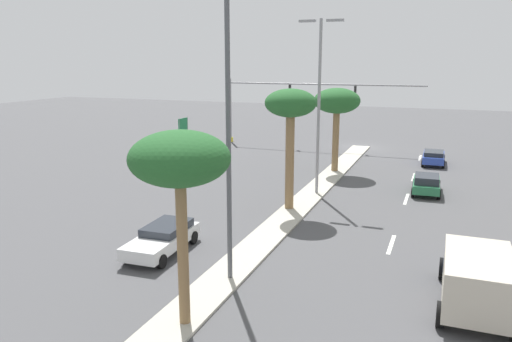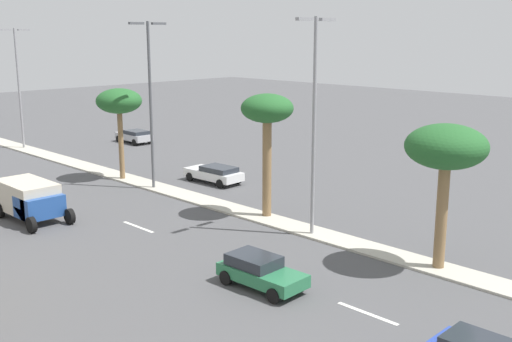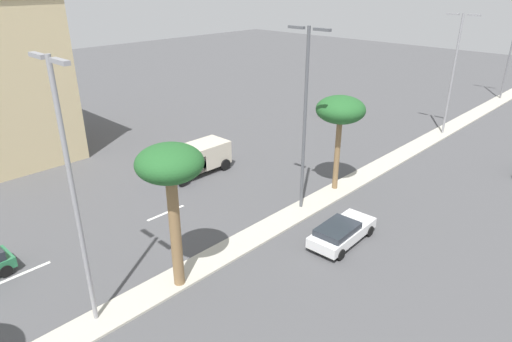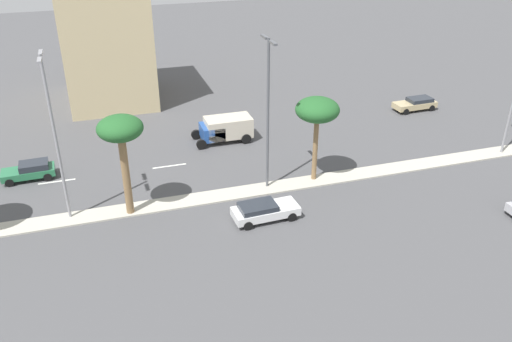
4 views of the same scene
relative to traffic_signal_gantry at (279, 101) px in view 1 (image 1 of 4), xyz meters
name	(u,v)px [view 1 (image 1 of 4)]	position (x,y,z in m)	size (l,w,h in m)	color
ground_plane	(239,264)	(-8.68, 31.27, -4.72)	(160.00, 160.00, 0.00)	#4C4C4F
lane_stripe_near	(420,158)	(-14.81, 2.29, -4.71)	(0.20, 2.80, 0.01)	silver
lane_stripe_mid	(414,177)	(-14.81, 10.71, -4.71)	(0.20, 2.80, 0.01)	silver
lane_stripe_left	(406,199)	(-14.81, 17.44, -4.71)	(0.20, 2.80, 0.01)	silver
lane_stripe_trailing	(391,244)	(-14.81, 26.32, -4.71)	(0.20, 2.80, 0.01)	silver
traffic_signal_gantry	(279,101)	(0.00, 0.00, 0.00)	(20.83, 0.53, 6.99)	gray
directional_road_sign	(183,129)	(5.83, 10.28, -1.98)	(0.10, 1.64, 3.73)	gray
palm_tree_center	(337,103)	(-8.61, 11.09, 0.94)	(3.69, 3.69, 6.70)	olive
palm_tree_far	(290,109)	(-8.28, 22.50, 1.47)	(3.05, 3.05, 7.24)	olive
palm_tree_rear	(180,162)	(-8.99, 36.80, 1.07)	(3.32, 3.32, 6.69)	olive
street_lamp_right	(319,95)	(-8.97, 18.44, 1.99)	(2.90, 0.24, 11.44)	gray
street_lamp_left	(228,121)	(-8.97, 32.92, 1.96)	(2.90, 0.24, 11.38)	#515459
sedan_white_inboard	(163,238)	(-4.72, 31.24, -4.01)	(2.14, 4.66, 1.27)	silver
sedan_green_front	(426,183)	(-15.94, 15.53, -3.98)	(1.98, 4.02, 1.37)	#287047
sedan_blue_near	(434,157)	(-16.06, 5.08, -4.01)	(1.93, 4.24, 1.27)	#2D47AD
box_truck	(477,278)	(-18.39, 31.98, -3.48)	(2.57, 5.30, 2.22)	#234C99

